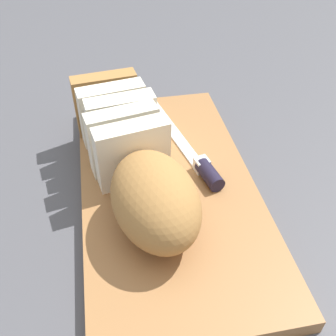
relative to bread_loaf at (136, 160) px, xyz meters
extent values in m
plane|color=#4C4C51|center=(0.00, -0.04, -0.07)|extent=(3.00, 3.00, 0.00)
cube|color=#9E6B3D|center=(0.00, -0.04, -0.06)|extent=(0.48, 0.26, 0.02)
ellipsoid|color=#A8753D|center=(-0.08, -0.01, 0.00)|extent=(0.17, 0.12, 0.10)
cube|color=#F2E8CC|center=(0.01, 0.00, 0.00)|extent=(0.05, 0.11, 0.10)
cube|color=#F2E8CC|center=(0.05, 0.01, 0.00)|extent=(0.05, 0.11, 0.10)
cube|color=#F2E8CC|center=(0.08, 0.01, 0.00)|extent=(0.04, 0.10, 0.10)
cube|color=#F2E8CC|center=(0.12, 0.02, 0.00)|extent=(0.05, 0.11, 0.10)
cube|color=#A8753D|center=(0.15, 0.02, 0.00)|extent=(0.04, 0.10, 0.10)
cube|color=silver|center=(0.12, -0.08, -0.05)|extent=(0.21, 0.06, 0.00)
cylinder|color=black|center=(-0.01, -0.10, -0.04)|extent=(0.05, 0.03, 0.02)
cube|color=silver|center=(0.01, -0.10, -0.04)|extent=(0.02, 0.02, 0.02)
sphere|color=#A8753D|center=(0.08, -0.05, -0.05)|extent=(0.01, 0.01, 0.01)
sphere|color=#A8753D|center=(0.04, -0.06, -0.05)|extent=(0.01, 0.01, 0.01)
sphere|color=#A8753D|center=(-0.04, -0.07, -0.05)|extent=(0.00, 0.00, 0.00)
camera|label=1|loc=(-0.40, 0.04, 0.34)|focal=41.88mm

